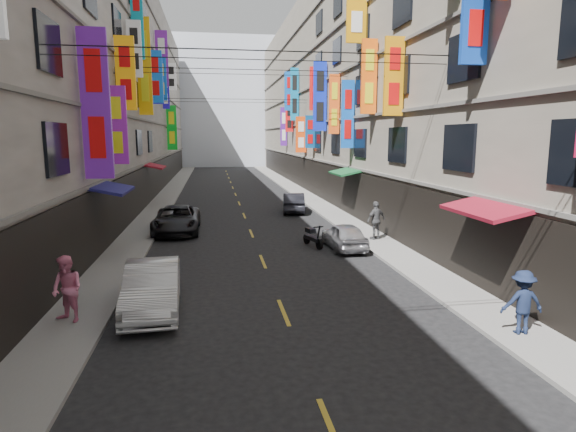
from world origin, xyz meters
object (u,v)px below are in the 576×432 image
object	(u,v)px
scooter_far_right	(313,237)
pedestrian_lfar	(67,289)
car_right_far	(294,202)
pedestrian_rfar	(376,220)
car_left_mid	(152,287)
car_right_mid	(344,236)
car_left_far	(177,219)
pedestrian_rnear	(522,302)

from	to	relation	value
scooter_far_right	pedestrian_lfar	bearing A→B (deg)	28.48
car_right_far	pedestrian_rfar	bearing A→B (deg)	112.28
car_right_far	car_left_mid	bearing A→B (deg)	76.43
car_right_mid	car_left_far	bearing A→B (deg)	-34.53
car_left_mid	pedestrian_rnear	size ratio (longest dim) A/B	2.64
pedestrian_lfar	pedestrian_rnear	size ratio (longest dim) A/B	1.11
car_left_far	pedestrian_rnear	world-z (taller)	pedestrian_rnear
car_left_mid	car_right_far	distance (m)	19.75
car_left_mid	car_left_far	bearing A→B (deg)	87.53
pedestrian_rfar	pedestrian_lfar	bearing A→B (deg)	14.01
pedestrian_rnear	car_left_far	bearing A→B (deg)	-51.69
car_right_mid	car_right_far	bearing A→B (deg)	-89.22
pedestrian_rnear	car_right_mid	bearing A→B (deg)	-73.83
pedestrian_rfar	car_right_far	bearing A→B (deg)	-99.23
scooter_far_right	pedestrian_rfar	world-z (taller)	pedestrian_rfar
pedestrian_rnear	scooter_far_right	bearing A→B (deg)	-67.84
scooter_far_right	car_right_mid	world-z (taller)	car_right_mid
car_right_far	pedestrian_lfar	world-z (taller)	pedestrian_lfar
car_left_mid	pedestrian_lfar	distance (m)	2.34
car_right_mid	pedestrian_lfar	xyz separation A→B (m)	(-10.04, -7.82, 0.43)
scooter_far_right	pedestrian_rfar	size ratio (longest dim) A/B	0.92
car_left_mid	car_right_mid	size ratio (longest dim) A/B	1.22
scooter_far_right	car_left_far	bearing A→B (deg)	-49.87
car_left_far	car_right_mid	xyz separation A→B (m)	(8.00, -5.17, -0.10)
scooter_far_right	car_left_mid	xyz separation A→B (m)	(-6.51, -7.70, 0.29)
car_left_far	pedestrian_lfar	world-z (taller)	pedestrian_lfar
car_right_far	pedestrian_rnear	distance (m)	21.92
scooter_far_right	car_left_far	size ratio (longest dim) A/B	0.34
scooter_far_right	pedestrian_lfar	distance (m)	12.18
pedestrian_lfar	pedestrian_rfar	bearing A→B (deg)	71.16
pedestrian_lfar	pedestrian_rfar	distance (m)	15.09
scooter_far_right	car_left_mid	world-z (taller)	car_left_mid
pedestrian_rnear	pedestrian_rfar	distance (m)	11.77
pedestrian_rfar	scooter_far_right	bearing A→B (deg)	-13.10
scooter_far_right	pedestrian_rfar	xyz separation A→B (m)	(3.35, 0.59, 0.64)
pedestrian_lfar	car_left_far	bearing A→B (deg)	115.09
car_right_mid	pedestrian_rnear	xyz separation A→B (m)	(1.87, -10.48, 0.34)
car_right_mid	pedestrian_rnear	size ratio (longest dim) A/B	2.17
scooter_far_right	car_right_far	distance (m)	10.65
car_right_mid	car_right_far	size ratio (longest dim) A/B	0.90
car_left_mid	scooter_far_right	bearing A→B (deg)	46.70
scooter_far_right	car_left_mid	distance (m)	10.09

